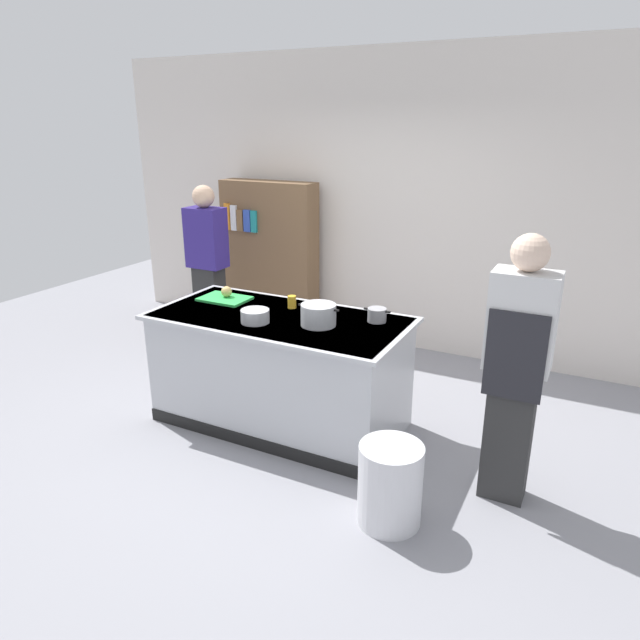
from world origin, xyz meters
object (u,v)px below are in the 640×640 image
Objects in this scene: sauce_pan at (377,315)px; mixing_bowl at (255,316)px; onion at (227,292)px; stock_pot at (318,315)px; bookshelf at (270,258)px; person_chef at (516,366)px; trash_bin at (390,484)px; person_guest at (208,266)px; juice_cup at (292,302)px.

sauce_pan reaches higher than mixing_bowl.
onion is 0.42× the size of mixing_bowl.
stock_pot is 0.19× the size of bookshelf.
stock_pot is 0.47m from mixing_bowl.
person_chef is 1.01× the size of bookshelf.
onion reaches higher than trash_bin.
sauce_pan is at bearing -39.31° from bookshelf.
trash_bin is at bearing -40.24° from stock_pot.
mixing_bowl is 1.86m from person_chef.
person_guest is at bearing 135.24° from onion.
onion is 2.18m from trash_bin.
mixing_bowl is at bearing -151.60° from sauce_pan.
person_chef is at bearing -5.58° from stock_pot.
stock_pot reaches higher than trash_bin.
onion is 0.28× the size of stock_pot.
juice_cup is at bearing 144.78° from stock_pot.
onion is at bearing 59.91° from person_guest.
mixing_bowl is at bearing -99.47° from juice_cup.
bookshelf is at bearing 140.69° from sauce_pan.
bookshelf is (0.26, 0.78, -0.06)m from person_guest.
person_chef is at bearing 46.12° from trash_bin.
person_guest is (-3.23, 1.19, -0.00)m from person_chef.
person_chef reaches higher than mixing_bowl.
onion reaches higher than juice_cup.
person_guest is (-1.37, 1.21, -0.04)m from mixing_bowl.
onion is at bearing 144.40° from mixing_bowl.
onion reaches higher than mixing_bowl.
person_guest is at bearing -108.10° from bookshelf.
person_guest is at bearing 151.34° from juice_cup.
mixing_bowl is at bearing -60.79° from bookshelf.
person_chef is at bearing -33.51° from bookshelf.
trash_bin is at bearing -23.46° from mixing_bowl.
mixing_bowl is 0.12× the size of bookshelf.
sauce_pan is at bearing 49.55° from person_chef.
sauce_pan is 1.14m from person_chef.
person_chef is (1.86, 0.02, -0.03)m from mixing_bowl.
person_chef is at bearing -12.67° from juice_cup.
mixing_bowl is (0.53, -0.38, -0.02)m from onion.
sauce_pan reaches higher than juice_cup.
onion is 1.33m from sauce_pan.
bookshelf is (-1.91, 1.56, -0.10)m from sauce_pan.
juice_cup is at bearing -179.52° from sauce_pan.
sauce_pan is at bearing 37.70° from stock_pot.
mixing_bowl is (-0.44, -0.16, -0.03)m from stock_pot.
stock_pot is 0.19× the size of person_chef.
person_chef is 3.44m from person_guest.
juice_cup is at bearing 3.95° from onion.
person_chef is at bearing 0.64° from mixing_bowl.
person_guest reaches higher than trash_bin.
juice_cup is (0.60, 0.04, -0.02)m from onion.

